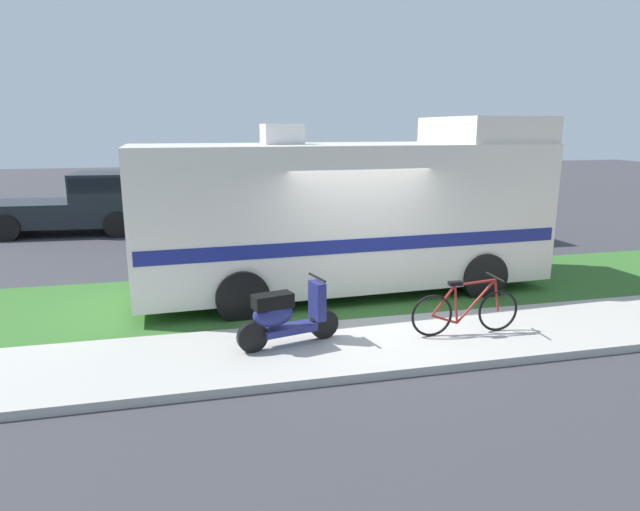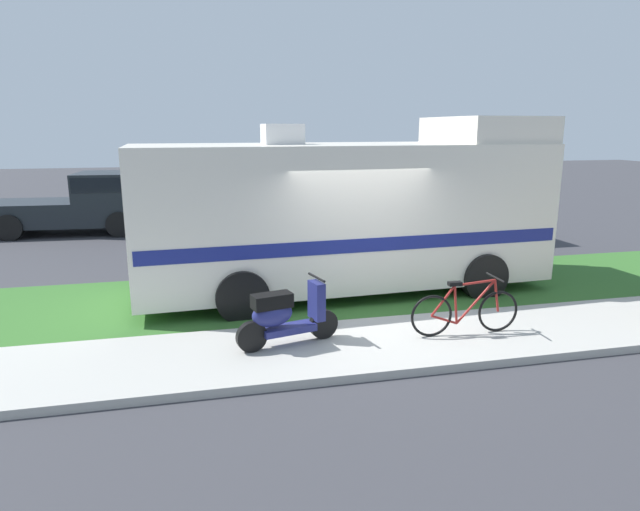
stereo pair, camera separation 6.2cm
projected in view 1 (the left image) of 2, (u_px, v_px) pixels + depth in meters
ground_plane at (367, 320)px, 9.26m from camera, size 80.00×80.00×0.00m
sidewalk at (393, 343)px, 8.11m from camera, size 24.00×2.00×0.12m
grass_strip at (343, 293)px, 10.67m from camera, size 24.00×3.40×0.08m
motorhome_rv at (348, 212)px, 10.51m from camera, size 7.88×2.88×3.39m
scooter at (285, 315)px, 7.78m from camera, size 1.54×0.63×0.97m
bicycle at (465, 310)px, 8.26m from camera, size 1.73×0.52×0.88m
pickup_truck_near at (434, 208)px, 15.50m from camera, size 5.78×2.23×1.80m
pickup_truck_far at (88, 201)px, 16.84m from camera, size 5.14×2.34×1.84m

